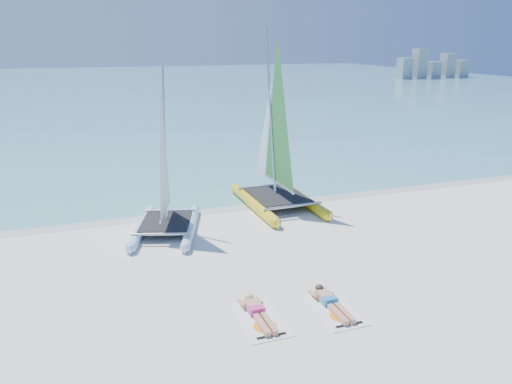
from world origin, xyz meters
TOP-DOWN VIEW (x-y plane):
  - ground at (0.00, 0.00)m, footprint 140.00×140.00m
  - sea at (0.00, 63.00)m, footprint 140.00×115.00m
  - wet_sand_strip at (0.00, 5.50)m, footprint 140.00×1.40m
  - distant_skyline at (53.71, 62.00)m, footprint 14.00×2.00m
  - catamaran_blue at (-3.14, 3.72)m, footprint 3.19×4.63m
  - catamaran_yellow at (1.52, 5.46)m, footprint 2.55×5.55m
  - towel_a at (-2.06, -2.87)m, footprint 1.00×1.85m
  - sunbather_a at (-2.06, -2.68)m, footprint 0.37×1.73m
  - towel_b at (-0.19, -3.05)m, footprint 1.00×1.85m
  - sunbather_b at (-0.19, -2.86)m, footprint 0.37×1.73m

SIDE VIEW (x-z plane):
  - ground at x=0.00m, z-range 0.00..0.00m
  - wet_sand_strip at x=0.00m, z-range 0.00..0.01m
  - sea at x=0.00m, z-range 0.00..0.01m
  - towel_a at x=-2.06m, z-range 0.00..0.02m
  - towel_b at x=-0.19m, z-range 0.00..0.02m
  - sunbather_a at x=-2.06m, z-range -0.01..0.25m
  - sunbather_b at x=-0.19m, z-range -0.01..0.25m
  - catamaran_blue at x=-3.14m, z-range -1.16..4.59m
  - distant_skyline at x=53.71m, z-range -0.56..4.44m
  - catamaran_yellow at x=1.52m, z-range -1.30..5.74m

